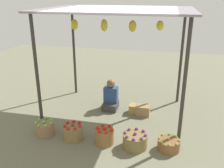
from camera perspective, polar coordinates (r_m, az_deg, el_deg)
The scene contains 10 objects.
ground_plane at distance 6.26m, azimuth 1.09°, elevation -6.56°, with size 14.00×14.00×0.00m, color #6F6F58.
market_stall_structure at distance 5.61m, azimuth 1.25°, elevation 14.79°, with size 3.23×2.39×2.49m.
vendor_person at distance 6.36m, azimuth -0.29°, elevation -3.14°, with size 0.36×0.44×0.78m.
basket_green_apples at distance 5.52m, azimuth -15.08°, elevation -9.65°, with size 0.41×0.41×0.32m.
basket_red_apples at distance 5.22m, azimuth -8.86°, elevation -10.76°, with size 0.40×0.40×0.36m.
basket_red_tomatoes at distance 5.03m, azimuth -1.73°, elevation -11.74°, with size 0.37×0.37×0.36m.
basket_purple_onions at distance 4.95m, azimuth 5.26°, elevation -12.69°, with size 0.47×0.47×0.33m.
basket_limes at distance 4.99m, azimuth 12.77°, elevation -13.29°, with size 0.42×0.42×0.25m.
wooden_crate_near_vendor at distance 6.17m, azimuth 7.04°, elevation -5.88°, with size 0.33×0.28×0.24m, color #96754A.
wooden_crate_stacked_rear at distance 6.23m, azimuth 5.59°, elevation -5.68°, with size 0.35×0.25×0.22m, color #A98747.
Camera 1 is at (1.15, -5.46, 2.83)m, focal length 40.19 mm.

